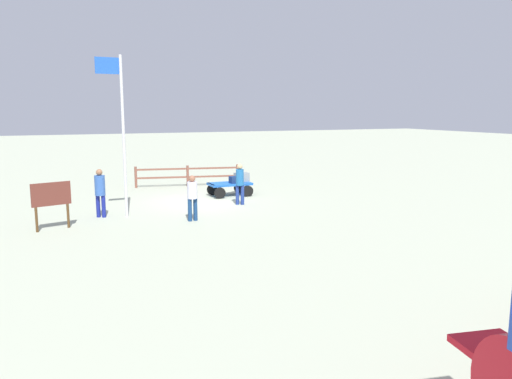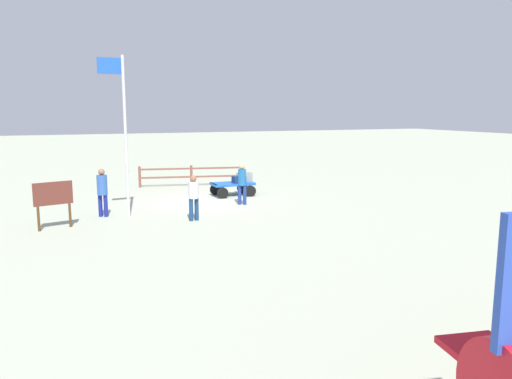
# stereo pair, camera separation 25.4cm
# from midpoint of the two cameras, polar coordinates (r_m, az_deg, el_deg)

# --- Properties ---
(ground_plane) EXTENTS (120.00, 120.00, 0.00)m
(ground_plane) POSITION_cam_midpoint_polar(r_m,az_deg,el_deg) (20.37, -6.57, -1.39)
(ground_plane) COLOR #A8AF97
(luggage_cart) EXTENTS (1.83, 1.14, 0.57)m
(luggage_cart) POSITION_cam_midpoint_polar(r_m,az_deg,el_deg) (21.57, -3.41, 0.36)
(luggage_cart) COLOR blue
(luggage_cart) RESTS_ON ground
(suitcase_dark) EXTENTS (0.63, 0.42, 0.39)m
(suitcase_dark) POSITION_cam_midpoint_polar(r_m,az_deg,el_deg) (21.89, -1.99, 1.43)
(suitcase_dark) COLOR gray
(suitcase_dark) RESTS_ON luggage_cart
(suitcase_tan) EXTENTS (0.55, 0.41, 0.29)m
(suitcase_tan) POSITION_cam_midpoint_polar(r_m,az_deg,el_deg) (21.43, -2.65, 1.13)
(suitcase_tan) COLOR navy
(suitcase_tan) RESTS_ON luggage_cart
(worker_lead) EXTENTS (0.41, 0.41, 1.61)m
(worker_lead) POSITION_cam_midpoint_polar(r_m,az_deg,el_deg) (19.48, -2.24, 0.90)
(worker_lead) COLOR navy
(worker_lead) RESTS_ON ground
(worker_trailing) EXTENTS (0.38, 0.38, 1.55)m
(worker_trailing) POSITION_cam_midpoint_polar(r_m,az_deg,el_deg) (16.76, -7.74, -0.60)
(worker_trailing) COLOR navy
(worker_trailing) RESTS_ON ground
(worker_supervisor) EXTENTS (0.48, 0.48, 1.69)m
(worker_supervisor) POSITION_cam_midpoint_polar(r_m,az_deg,el_deg) (18.02, -17.84, 0.01)
(worker_supervisor) COLOR navy
(worker_supervisor) RESTS_ON ground
(flagpole) EXTENTS (0.88, 0.10, 5.51)m
(flagpole) POSITION_cam_midpoint_polar(r_m,az_deg,el_deg) (17.60, -15.67, 7.17)
(flagpole) COLOR silver
(flagpole) RESTS_ON ground
(signboard) EXTENTS (1.16, 0.37, 1.49)m
(signboard) POSITION_cam_midpoint_polar(r_m,az_deg,el_deg) (16.63, -22.82, -0.89)
(signboard) COLOR #4C3319
(signboard) RESTS_ON ground
(wooden_fence) EXTENTS (4.95, 1.08, 1.02)m
(wooden_fence) POSITION_cam_midpoint_polar(r_m,az_deg,el_deg) (24.44, -8.14, 1.76)
(wooden_fence) COLOR brown
(wooden_fence) RESTS_ON ground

